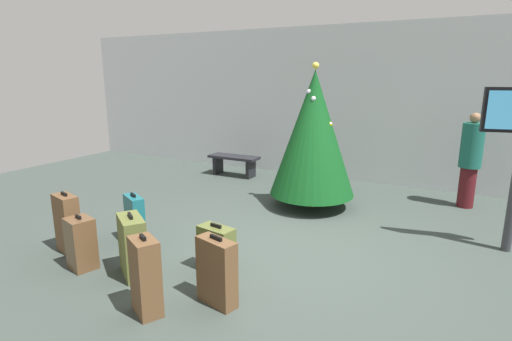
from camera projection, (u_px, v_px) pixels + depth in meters
name	position (u px, v px, depth m)	size (l,w,h in m)	color
ground_plane	(289.00, 252.00, 5.42)	(16.00, 16.00, 0.00)	#38423D
back_wall	(370.00, 105.00, 8.72)	(16.00, 0.20, 3.40)	#B7BCC1
holiday_tree	(313.00, 134.00, 7.00)	(1.50, 1.50, 2.55)	#4C3319
waiting_bench	(234.00, 161.00, 9.48)	(1.21, 0.44, 0.48)	black
traveller_0	(470.00, 159.00, 7.10)	(0.52, 0.52, 1.70)	#4C1419
suitcase_0	(216.00, 250.00, 4.82)	(0.48, 0.30, 0.62)	#59602D
suitcase_1	(67.00, 224.00, 5.37)	(0.45, 0.30, 0.83)	brown
suitcase_2	(133.00, 246.00, 4.74)	(0.56, 0.49, 0.77)	#59602D
suitcase_3	(146.00, 277.00, 3.95)	(0.41, 0.36, 0.83)	brown
suitcase_4	(135.00, 220.00, 5.67)	(0.45, 0.34, 0.73)	#19606B
suitcase_5	(217.00, 272.00, 4.13)	(0.49, 0.29, 0.75)	brown
suitcase_6	(81.00, 243.00, 4.92)	(0.40, 0.36, 0.69)	brown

